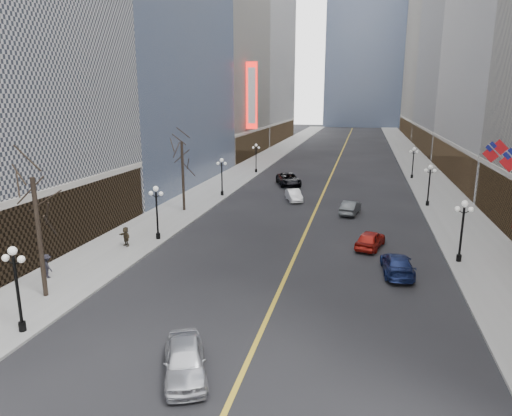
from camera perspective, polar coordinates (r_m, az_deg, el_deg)
The scene contains 26 objects.
sidewalk_east at distance 75.32m, azimuth 20.27°, elevation 3.92°, with size 6.00×230.00×0.15m, color gray.
sidewalk_west at distance 77.02m, azimuth -0.91°, elevation 4.97°, with size 6.00×230.00×0.15m, color gray.
lane_line at distance 84.76m, azimuth 10.04°, elevation 5.52°, with size 0.25×200.00×0.02m, color gold.
bldg_east_c at distance 113.37m, azimuth 27.56°, elevation 18.51°, with size 26.60×40.60×48.80m.
bldg_east_d at distance 156.11m, azimuth 23.93°, elevation 19.73°, with size 26.60×46.60×62.80m.
bldg_west_c at distance 98.08m, azimuth -8.05°, elevation 21.43°, with size 26.60×30.60×50.80m.
bldg_west_d at distance 131.79m, azimuth -2.40°, elevation 24.35°, with size 26.60×38.60×72.80m.
streetlamp_east_1 at distance 35.68m, azimuth 24.41°, elevation -1.91°, with size 1.26×0.44×4.52m.
streetlamp_east_2 at distance 53.05m, azimuth 20.86°, elevation 3.19°, with size 1.26×0.44×4.52m.
streetlamp_east_3 at distance 70.74m, azimuth 19.06°, elevation 5.76°, with size 1.26×0.44×4.52m.
streetlamp_west_0 at distance 25.79m, azimuth -27.78°, elevation -8.02°, with size 1.26×0.44×4.52m.
streetlamp_west_1 at distance 38.62m, azimuth -12.31°, elevation 0.13°, with size 1.26×0.44×4.52m.
streetlamp_west_2 at distance 55.07m, azimuth -4.30°, elevation 4.40°, with size 1.26×0.44×4.52m.
streetlamp_west_3 at distance 72.27m, azimuth 0.01°, elevation 6.65°, with size 1.26×0.44×4.52m.
flag_5 at distance 42.43m, azimuth 27.92°, elevation 6.08°, with size 2.87×0.12×2.87m.
theatre_marquee at distance 86.29m, azimuth -0.52°, elevation 13.85°, with size 2.00×0.55×12.00m.
tree_west_near at distance 28.89m, azimuth -25.95°, elevation 1.31°, with size 3.60×3.60×7.92m.
tree_west_far at distance 47.73m, azimuth -9.23°, elevation 6.89°, with size 3.60×3.60×7.92m.
car_nb_near at distance 20.89m, azimuth -8.88°, elevation -18.23°, with size 1.78×4.42×1.51m, color silver.
car_nb_mid at distance 53.11m, azimuth 4.77°, elevation 1.59°, with size 1.40×4.01×1.32m, color white.
car_nb_far at distance 62.55m, azimuth 4.09°, elevation 3.59°, with size 2.73×5.93×1.65m, color black.
car_sb_near at distance 32.65m, azimuth 17.24°, elevation -6.73°, with size 1.95×4.79×1.39m, color #15204F.
car_sb_mid at distance 37.56m, azimuth 14.11°, elevation -3.82°, with size 1.69×4.19×1.43m, color #9E1811.
car_sb_far at distance 47.89m, azimuth 11.71°, elevation 0.05°, with size 1.47×4.21×1.39m, color #45494C.
ped_west_walk at distance 33.15m, azimuth -24.64°, elevation -6.61°, with size 1.04×0.43×1.60m, color black.
ped_west_far at distance 37.86m, azimuth -15.97°, elevation -3.44°, with size 1.47×0.42×1.58m, color #322A1C.
Camera 1 is at (4.62, -3.82, 11.74)m, focal length 32.00 mm.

